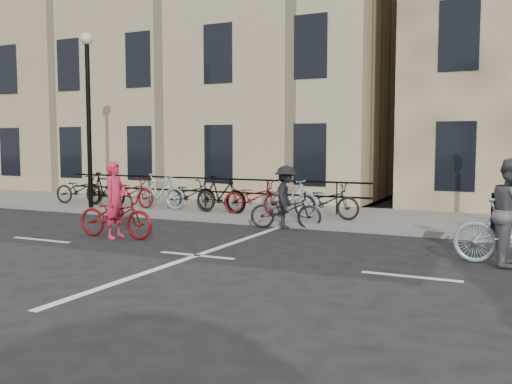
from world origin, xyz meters
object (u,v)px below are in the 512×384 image
at_px(cyclist_pink, 116,211).
at_px(cyclist_grey, 512,222).
at_px(cyclist_dark, 286,204).
at_px(lamp_post, 88,98).

bearing_deg(cyclist_pink, cyclist_grey, -87.89).
bearing_deg(cyclist_dark, lamp_post, 69.06).
xyz_separation_m(cyclist_grey, cyclist_dark, (-5.21, 2.28, -0.14)).
relative_size(lamp_post, cyclist_dark, 2.81).
height_order(lamp_post, cyclist_grey, lamp_post).
relative_size(cyclist_pink, cyclist_dark, 1.05).
relative_size(lamp_post, cyclist_pink, 2.69).
relative_size(cyclist_pink, cyclist_grey, 0.99).
distance_m(cyclist_pink, cyclist_grey, 8.17).
height_order(cyclist_grey, cyclist_dark, cyclist_grey).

